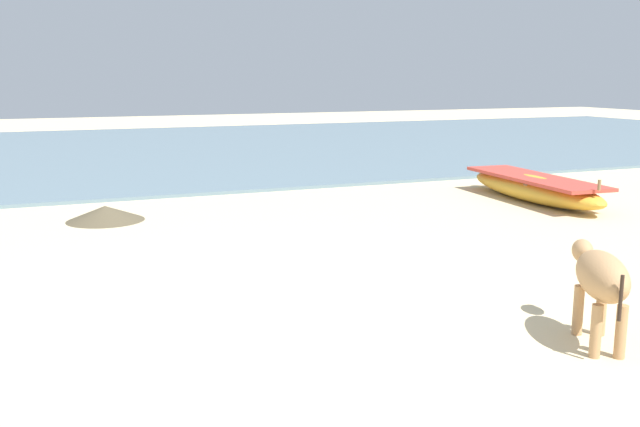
% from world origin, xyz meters
% --- Properties ---
extents(ground, '(80.00, 80.00, 0.00)m').
position_xyz_m(ground, '(0.00, 0.00, 0.00)').
color(ground, beige).
extents(sea_water, '(60.00, 20.00, 0.08)m').
position_xyz_m(sea_water, '(0.00, 18.38, 0.04)').
color(sea_water, slate).
rests_on(sea_water, ground).
extents(fishing_boat_2, '(1.34, 4.35, 0.73)m').
position_xyz_m(fishing_boat_2, '(7.34, 5.14, 0.29)').
color(fishing_boat_2, gold).
rests_on(fishing_boat_2, ground).
extents(cow_adult_tan, '(0.91, 1.39, 0.95)m').
position_xyz_m(cow_adult_tan, '(2.60, -1.76, 0.68)').
color(cow_adult_tan, tan).
rests_on(cow_adult_tan, ground).
extents(debris_pile_1, '(1.59, 1.59, 0.28)m').
position_xyz_m(debris_pile_1, '(-1.35, 6.42, 0.14)').
color(debris_pile_1, brown).
rests_on(debris_pile_1, ground).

